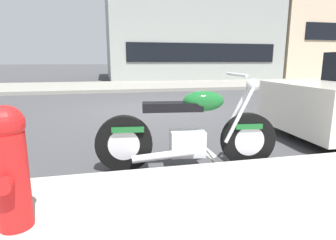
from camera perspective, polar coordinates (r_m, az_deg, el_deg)
name	(u,v)px	position (r m, az deg, el deg)	size (l,w,h in m)	color
ground_plane	(158,110)	(7.43, -2.00, 2.13)	(260.00, 260.00, 0.00)	#3D3D3F
sidewalk_far_curb	(335,82)	(19.41, 30.94, 6.68)	(120.00, 5.00, 0.14)	gray
parking_stall_stripe	(209,153)	(3.95, 8.41, -6.72)	(0.12, 2.20, 0.01)	silver
parked_motorcycle	(189,133)	(3.28, 4.38, -2.64)	(2.13, 0.62, 1.12)	black
fire_hydrant	(10,165)	(2.13, -29.53, -7.96)	(0.24, 0.36, 0.84)	red
townhouse_near_left	(182,24)	(22.19, 2.86, 19.02)	(11.03, 9.87, 8.06)	#939993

